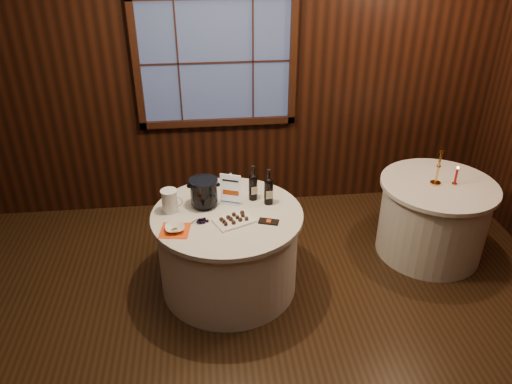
{
  "coord_description": "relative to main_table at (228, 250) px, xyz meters",
  "views": [
    {
      "loc": [
        -0.15,
        -2.56,
        2.99
      ],
      "look_at": [
        0.23,
        0.9,
        1.01
      ],
      "focal_mm": 35.0,
      "sensor_mm": 36.0,
      "label": 1
    }
  ],
  "objects": [
    {
      "name": "ground",
      "position": [
        0.0,
        -1.0,
        -0.39
      ],
      "size": [
        6.0,
        6.0,
        0.0
      ],
      "primitive_type": "plane",
      "color": "black",
      "rests_on": "ground"
    },
    {
      "name": "back_wall",
      "position": [
        0.0,
        1.48,
        1.16
      ],
      "size": [
        6.0,
        0.1,
        3.0
      ],
      "color": "black",
      "rests_on": "ground"
    },
    {
      "name": "main_table",
      "position": [
        0.0,
        0.0,
        0.0
      ],
      "size": [
        1.28,
        1.28,
        0.77
      ],
      "color": "silver",
      "rests_on": "ground"
    },
    {
      "name": "side_table",
      "position": [
        2.0,
        0.3,
        0.0
      ],
      "size": [
        1.08,
        1.08,
        0.77
      ],
      "color": "silver",
      "rests_on": "ground"
    },
    {
      "name": "sign_stand",
      "position": [
        0.05,
        0.15,
        0.48
      ],
      "size": [
        0.17,
        0.13,
        0.29
      ],
      "rotation": [
        0.0,
        0.0,
        -0.36
      ],
      "color": "silver",
      "rests_on": "main_table"
    },
    {
      "name": "port_bottle_left",
      "position": [
        0.24,
        0.21,
        0.52
      ],
      "size": [
        0.08,
        0.09,
        0.32
      ],
      "rotation": [
        0.0,
        0.0,
        0.23
      ],
      "color": "black",
      "rests_on": "main_table"
    },
    {
      "name": "port_bottle_right",
      "position": [
        0.37,
        0.12,
        0.52
      ],
      "size": [
        0.08,
        0.08,
        0.33
      ],
      "rotation": [
        0.0,
        0.0,
        0.04
      ],
      "color": "black",
      "rests_on": "main_table"
    },
    {
      "name": "ice_bucket",
      "position": [
        -0.19,
        0.14,
        0.51
      ],
      "size": [
        0.25,
        0.25,
        0.25
      ],
      "color": "black",
      "rests_on": "main_table"
    },
    {
      "name": "chocolate_plate",
      "position": [
        0.05,
        -0.14,
        0.4
      ],
      "size": [
        0.37,
        0.32,
        0.04
      ],
      "rotation": [
        0.0,
        0.0,
        0.41
      ],
      "color": "white",
      "rests_on": "main_table"
    },
    {
      "name": "chocolate_box",
      "position": [
        0.33,
        -0.18,
        0.39
      ],
      "size": [
        0.18,
        0.13,
        0.01
      ],
      "primitive_type": "cube",
      "rotation": [
        0.0,
        0.0,
        -0.32
      ],
      "color": "black",
      "rests_on": "main_table"
    },
    {
      "name": "grape_bunch",
      "position": [
        -0.21,
        -0.13,
        0.4
      ],
      "size": [
        0.16,
        0.06,
        0.04
      ],
      "rotation": [
        0.0,
        0.0,
        0.06
      ],
      "color": "black",
      "rests_on": "main_table"
    },
    {
      "name": "glass_pitcher",
      "position": [
        -0.47,
        0.08,
        0.48
      ],
      "size": [
        0.18,
        0.14,
        0.2
      ],
      "rotation": [
        0.0,
        0.0,
        -0.26
      ],
      "color": "white",
      "rests_on": "main_table"
    },
    {
      "name": "orange_napkin",
      "position": [
        -0.43,
        -0.22,
        0.38
      ],
      "size": [
        0.26,
        0.26,
        0.0
      ],
      "primitive_type": "cube",
      "rotation": [
        0.0,
        0.0,
        -0.15
      ],
      "color": "#E04512",
      "rests_on": "main_table"
    },
    {
      "name": "cracker_bowl",
      "position": [
        -0.43,
        -0.22,
        0.41
      ],
      "size": [
        0.17,
        0.17,
        0.04
      ],
      "primitive_type": "imported",
      "rotation": [
        0.0,
        0.0,
        0.11
      ],
      "color": "white",
      "rests_on": "orange_napkin"
    },
    {
      "name": "brass_candlestick",
      "position": [
        1.95,
        0.29,
        0.51
      ],
      "size": [
        0.1,
        0.1,
        0.35
      ],
      "color": "gold",
      "rests_on": "side_table"
    },
    {
      "name": "red_candle",
      "position": [
        2.12,
        0.27,
        0.46
      ],
      "size": [
        0.05,
        0.05,
        0.19
      ],
      "color": "gold",
      "rests_on": "side_table"
    }
  ]
}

